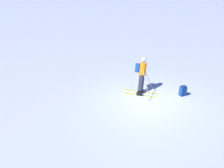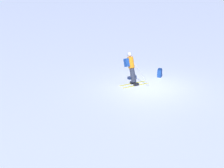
# 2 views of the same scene
# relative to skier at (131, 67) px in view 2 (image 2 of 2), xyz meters

# --- Properties ---
(ground_plane) EXTENTS (300.00, 300.00, 0.00)m
(ground_plane) POSITION_rel_skier_xyz_m (-1.06, 0.17, -0.94)
(ground_plane) COLOR white
(skier) EXTENTS (1.55, 1.63, 1.73)m
(skier) POSITION_rel_skier_xyz_m (0.00, 0.00, 0.00)
(skier) COLOR yellow
(skier) RESTS_ON ground
(spare_backpack) EXTENTS (0.24, 0.32, 0.50)m
(spare_backpack) POSITION_rel_skier_xyz_m (-1.11, -1.69, -0.69)
(spare_backpack) COLOR #194293
(spare_backpack) RESTS_ON ground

